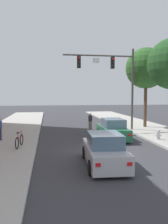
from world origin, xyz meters
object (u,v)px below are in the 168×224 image
object	(u,v)px
car_following_silver	(104,151)
bicycle_leaning	(19,141)
traffic_signal_mast	(113,74)
fire_hydrant	(158,135)
street_tree_second	(146,68)
car_lead_green	(113,130)
pedestrian_crossing_road	(90,120)

from	to	relation	value
car_following_silver	bicycle_leaning	xyz separation A→B (m)	(-4.46, 4.03, -0.18)
bicycle_leaning	traffic_signal_mast	bearing A→B (deg)	37.14
fire_hydrant	traffic_signal_mast	bearing A→B (deg)	111.75
car_following_silver	fire_hydrant	world-z (taller)	car_following_silver
car_following_silver	street_tree_second	distance (m)	14.50
car_lead_green	bicycle_leaning	world-z (taller)	car_lead_green
car_lead_green	pedestrian_crossing_road	xyz separation A→B (m)	(-0.80, 5.06, 0.19)
traffic_signal_mast	fire_hydrant	xyz separation A→B (m)	(1.99, -5.00, -4.84)
traffic_signal_mast	street_tree_second	bearing A→B (deg)	21.15
car_lead_green	street_tree_second	size ratio (longest dim) A/B	0.54
pedestrian_crossing_road	bicycle_leaning	world-z (taller)	pedestrian_crossing_road
street_tree_second	traffic_signal_mast	bearing A→B (deg)	-158.85
traffic_signal_mast	car_lead_green	size ratio (longest dim) A/B	1.76
fire_hydrant	street_tree_second	bearing A→B (deg)	74.20
street_tree_second	car_following_silver	bearing A→B (deg)	-122.12
bicycle_leaning	pedestrian_crossing_road	bearing A→B (deg)	50.96
street_tree_second	bicycle_leaning	bearing A→B (deg)	-147.56
car_following_silver	bicycle_leaning	bearing A→B (deg)	137.87
car_lead_green	pedestrian_crossing_road	size ratio (longest dim) A/B	2.60
car_lead_green	street_tree_second	bearing A→B (deg)	46.42
traffic_signal_mast	bicycle_leaning	xyz separation A→B (m)	(-7.80, -5.91, -4.80)
bicycle_leaning	fire_hydrant	world-z (taller)	bicycle_leaning
traffic_signal_mast	pedestrian_crossing_road	xyz separation A→B (m)	(-1.91, 1.36, -4.43)
car_lead_green	bicycle_leaning	distance (m)	7.05
car_following_silver	pedestrian_crossing_road	size ratio (longest dim) A/B	2.64
pedestrian_crossing_road	fire_hydrant	distance (m)	7.47
pedestrian_crossing_road	street_tree_second	world-z (taller)	street_tree_second
car_lead_green	fire_hydrant	world-z (taller)	car_lead_green
bicycle_leaning	fire_hydrant	xyz separation A→B (m)	(9.79, 0.91, -0.03)
traffic_signal_mast	car_following_silver	world-z (taller)	traffic_signal_mast
car_following_silver	bicycle_leaning	world-z (taller)	car_following_silver
bicycle_leaning	street_tree_second	world-z (taller)	street_tree_second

